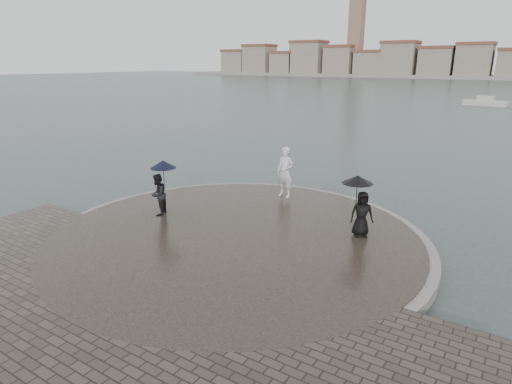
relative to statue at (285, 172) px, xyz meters
The scene contains 7 objects.
ground 8.06m from the statue, 85.77° to the right, with size 400.00×400.00×0.00m, color #2B3835.
kerb_ring 4.63m from the statue, 82.46° to the right, with size 12.50×12.50×0.32m, color gray.
quay_tip 4.62m from the statue, 82.46° to the right, with size 11.90×11.90×0.36m, color #2D261E.
statue is the anchor object (origin of this frame).
visitor_left 5.16m from the statue, 122.17° to the right, with size 1.14×1.03×2.04m.
visitor_right 4.62m from the statue, 30.04° to the right, with size 1.19×1.01×1.95m.
far_skyline 152.96m from the statue, 92.14° to the left, with size 260.00×20.00×37.00m.
Camera 1 is at (7.58, -6.99, 5.73)m, focal length 30.00 mm.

